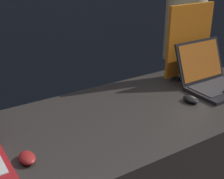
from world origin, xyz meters
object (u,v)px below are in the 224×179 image
(mouse_front, at_px, (27,158))
(promo_stand_back, at_px, (189,43))
(mouse_back, at_px, (191,99))
(person_bystander, at_px, (182,50))
(laptop_back, at_px, (212,78))

(mouse_front, height_order, promo_stand_back, promo_stand_back)
(mouse_back, relative_size, person_bystander, 0.06)
(laptop_back, distance_m, person_bystander, 0.91)
(mouse_back, height_order, promo_stand_back, promo_stand_back)
(person_bystander, bearing_deg, laptop_back, -124.07)
(laptop_back, relative_size, person_bystander, 0.20)
(mouse_front, relative_size, promo_stand_back, 0.20)
(laptop_back, xyz_separation_m, person_bystander, (0.51, 0.75, -0.10))
(mouse_back, distance_m, person_bystander, 1.12)
(person_bystander, bearing_deg, mouse_front, -152.34)
(promo_stand_back, xyz_separation_m, person_bystander, (0.51, 0.54, -0.26))
(mouse_back, bearing_deg, person_bystander, 47.77)
(laptop_back, relative_size, promo_stand_back, 0.76)
(mouse_front, xyz_separation_m, promo_stand_back, (1.14, 0.32, 0.20))
(laptop_back, distance_m, mouse_back, 0.26)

